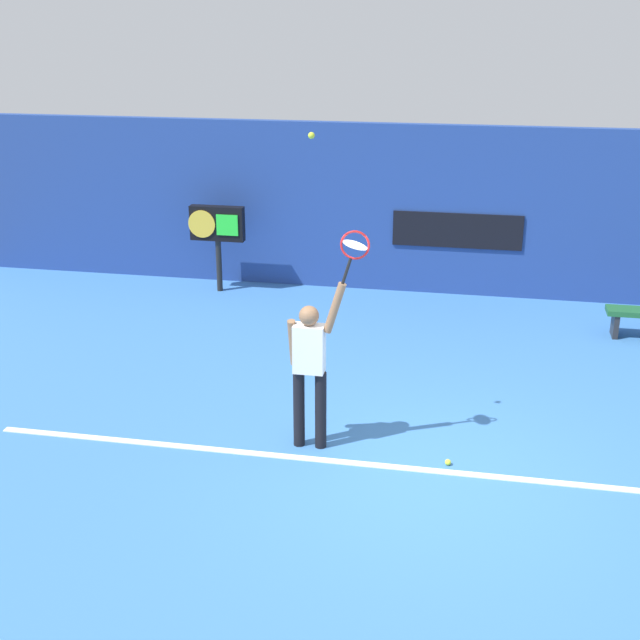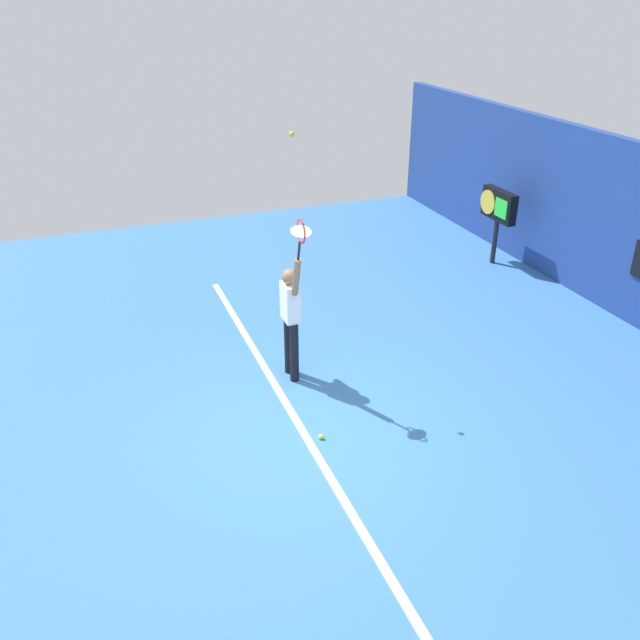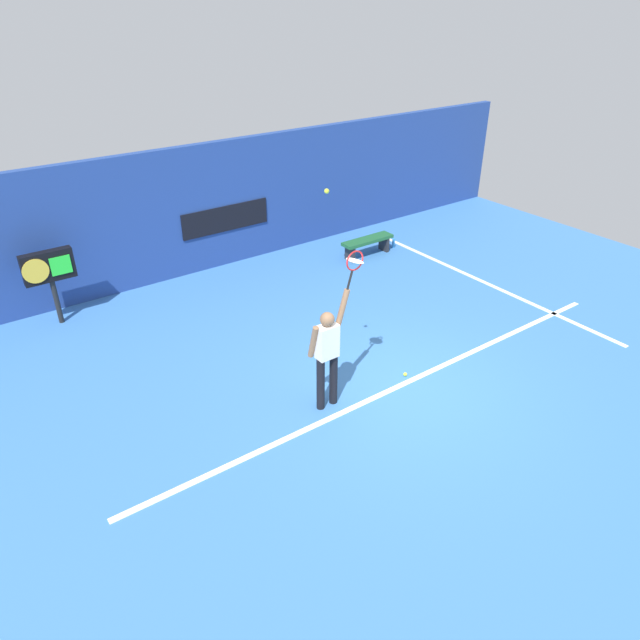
# 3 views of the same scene
# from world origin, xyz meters

# --- Properties ---
(ground_plane) EXTENTS (18.00, 18.00, 0.00)m
(ground_plane) POSITION_xyz_m (0.00, 0.00, 0.00)
(ground_plane) COLOR #3870B2
(back_wall) EXTENTS (18.00, 0.20, 2.91)m
(back_wall) POSITION_xyz_m (0.00, 6.35, 1.45)
(back_wall) COLOR navy
(back_wall) RESTS_ON ground_plane
(sponsor_banner_center) EXTENTS (2.20, 0.03, 0.60)m
(sponsor_banner_center) POSITION_xyz_m (0.00, 6.23, 1.15)
(sponsor_banner_center) COLOR black
(court_baseline) EXTENTS (10.00, 0.10, 0.01)m
(court_baseline) POSITION_xyz_m (0.00, 0.08, 0.01)
(court_baseline) COLOR white
(court_baseline) RESTS_ON ground_plane
(court_sideline) EXTENTS (0.10, 7.00, 0.01)m
(court_sideline) POSITION_xyz_m (4.21, 2.00, 0.01)
(court_sideline) COLOR white
(court_sideline) RESTS_ON ground_plane
(tennis_player) EXTENTS (0.65, 0.31, 1.98)m
(tennis_player) POSITION_xyz_m (-1.36, 0.39, 1.01)
(tennis_player) COLOR black
(tennis_player) RESTS_ON ground_plane
(tennis_racket) EXTENTS (0.39, 0.27, 0.63)m
(tennis_racket) POSITION_xyz_m (-0.89, 0.39, 2.36)
(tennis_racket) COLOR black
(tennis_ball) EXTENTS (0.07, 0.07, 0.07)m
(tennis_ball) POSITION_xyz_m (-1.35, 0.45, 3.49)
(tennis_ball) COLOR #CCE033
(scoreboard_clock) EXTENTS (0.96, 0.20, 1.52)m
(scoreboard_clock) POSITION_xyz_m (-4.09, 5.66, 1.16)
(scoreboard_clock) COLOR black
(scoreboard_clock) RESTS_ON ground_plane
(court_bench) EXTENTS (1.40, 0.36, 0.45)m
(court_bench) POSITION_xyz_m (3.04, 4.67, 0.34)
(court_bench) COLOR #1E592D
(court_bench) RESTS_ON ground_plane
(water_bottle) EXTENTS (0.07, 0.07, 0.24)m
(water_bottle) POSITION_xyz_m (3.93, 4.67, 0.12)
(water_bottle) COLOR #338CD8
(water_bottle) RESTS_ON ground_plane
(spare_ball) EXTENTS (0.07, 0.07, 0.07)m
(spare_ball) POSITION_xyz_m (0.21, 0.24, 0.03)
(spare_ball) COLOR #CCE033
(spare_ball) RESTS_ON ground_plane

